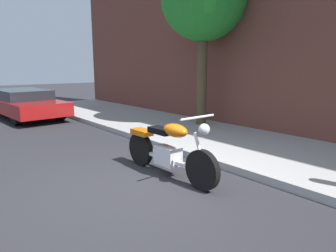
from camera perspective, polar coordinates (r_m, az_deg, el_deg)
name	(u,v)px	position (r m, az deg, el deg)	size (l,w,h in m)	color
ground_plane	(142,186)	(4.89, -4.86, -11.27)	(60.00, 60.00, 0.00)	#28282D
sidewalk	(259,149)	(7.02, 16.69, -4.13)	(22.45, 3.08, 0.14)	#9C9C9C
motorcycle	(168,150)	(5.17, 0.03, -4.47)	(2.23, 0.70, 1.13)	black
parked_car_red	(23,103)	(12.41, -25.58, 4.00)	(4.70, 2.00, 1.03)	black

